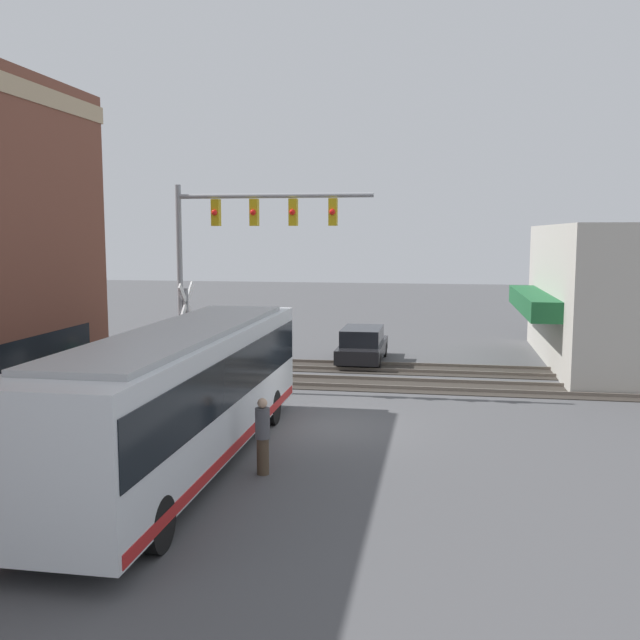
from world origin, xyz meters
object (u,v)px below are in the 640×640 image
crossing_signal (187,325)px  pedestrian_near_bus (263,435)px  city_bus (184,391)px  pedestrian_at_crossing (200,365)px  parked_car_black (363,346)px

crossing_signal → pedestrian_near_bus: crossing_signal is taller
city_bus → pedestrian_at_crossing: size_ratio=6.72×
city_bus → pedestrian_near_bus: city_bus is taller
parked_car_black → pedestrian_at_crossing: (-6.81, 4.89, 0.25)m
city_bus → pedestrian_at_crossing: (7.66, 2.29, -0.87)m
pedestrian_near_bus → city_bus: bearing=84.0°
crossing_signal → pedestrian_near_bus: bearing=-149.6°
crossing_signal → pedestrian_near_bus: size_ratio=2.14×
city_bus → crossing_signal: (8.03, 2.89, 0.47)m
city_bus → crossing_signal: bearing=19.8°
city_bus → crossing_signal: crossing_signal is taller
city_bus → parked_car_black: (14.47, -2.60, -1.12)m
city_bus → pedestrian_near_bus: size_ratio=7.00×
pedestrian_near_bus → pedestrian_at_crossing: (7.86, 4.23, 0.04)m
parked_car_black → pedestrian_near_bus: (-14.67, 0.66, 0.21)m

